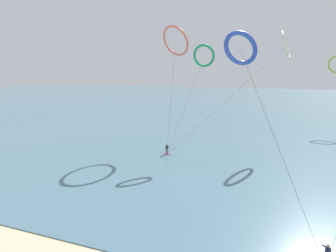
{
  "coord_description": "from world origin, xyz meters",
  "views": [
    {
      "loc": [
        8.95,
        -7.26,
        12.63
      ],
      "look_at": [
        0.0,
        20.65,
        6.14
      ],
      "focal_mm": 25.76,
      "sensor_mm": 36.0,
      "label": 1
    }
  ],
  "objects_px": {
    "kite_ivory": "(286,45)",
    "kite_cobalt": "(241,48)",
    "surfer_magenta": "(167,150)",
    "kite_emerald": "(204,56)",
    "kite_coral": "(175,41)"
  },
  "relations": [
    {
      "from": "kite_ivory",
      "to": "kite_emerald",
      "type": "bearing_deg",
      "value": 132.07
    },
    {
      "from": "kite_coral",
      "to": "kite_ivory",
      "type": "distance_m",
      "value": 18.32
    },
    {
      "from": "kite_coral",
      "to": "kite_cobalt",
      "type": "relative_size",
      "value": 1.23
    },
    {
      "from": "kite_emerald",
      "to": "kite_cobalt",
      "type": "height_order",
      "value": "kite_emerald"
    },
    {
      "from": "surfer_magenta",
      "to": "kite_ivory",
      "type": "distance_m",
      "value": 26.19
    },
    {
      "from": "kite_emerald",
      "to": "surfer_magenta",
      "type": "bearing_deg",
      "value": -166.58
    },
    {
      "from": "kite_coral",
      "to": "kite_emerald",
      "type": "xyz_separation_m",
      "value": [
        5.46,
        -2.86,
        -2.69
      ]
    },
    {
      "from": "kite_ivory",
      "to": "kite_emerald",
      "type": "relative_size",
      "value": 1.14
    },
    {
      "from": "kite_emerald",
      "to": "kite_cobalt",
      "type": "bearing_deg",
      "value": -98.57
    },
    {
      "from": "kite_ivory",
      "to": "kite_cobalt",
      "type": "distance_m",
      "value": 22.84
    },
    {
      "from": "kite_emerald",
      "to": "kite_coral",
      "type": "bearing_deg",
      "value": 122.03
    },
    {
      "from": "kite_coral",
      "to": "kite_cobalt",
      "type": "xyz_separation_m",
      "value": [
        11.3,
        -17.51,
        -3.06
      ]
    },
    {
      "from": "surfer_magenta",
      "to": "kite_cobalt",
      "type": "height_order",
      "value": "kite_cobalt"
    },
    {
      "from": "surfer_magenta",
      "to": "kite_coral",
      "type": "distance_m",
      "value": 18.61
    },
    {
      "from": "kite_coral",
      "to": "kite_cobalt",
      "type": "bearing_deg",
      "value": 150.21
    }
  ]
}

